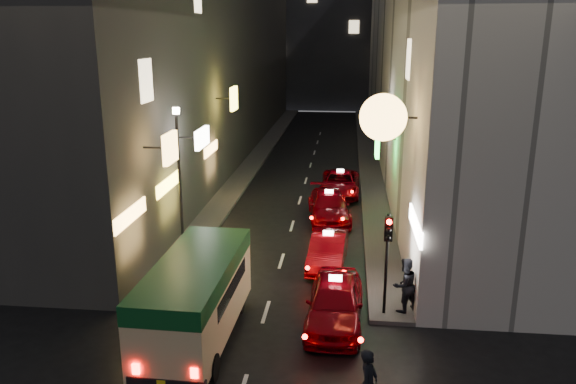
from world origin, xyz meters
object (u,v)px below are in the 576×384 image
(traffic_light, at_px, (388,243))
(lamp_post, at_px, (179,172))
(minibus, at_px, (196,291))
(taxi_near, at_px, (335,299))
(pedestrian_crossing, at_px, (369,379))

(traffic_light, height_order, lamp_post, lamp_post)
(minibus, bearing_deg, taxi_near, 20.20)
(minibus, xyz_separation_m, taxi_near, (4.19, 1.54, -0.79))
(minibus, relative_size, taxi_near, 1.10)
(taxi_near, relative_size, lamp_post, 0.91)
(pedestrian_crossing, xyz_separation_m, lamp_post, (-7.50, 9.56, 2.70))
(minibus, height_order, pedestrian_crossing, minibus)
(minibus, xyz_separation_m, lamp_post, (-2.37, 6.56, 2.04))
(minibus, bearing_deg, pedestrian_crossing, -30.30)
(minibus, bearing_deg, lamp_post, 109.89)
(minibus, relative_size, pedestrian_crossing, 3.05)
(taxi_near, distance_m, lamp_post, 8.73)
(taxi_near, bearing_deg, pedestrian_crossing, -78.30)
(pedestrian_crossing, distance_m, traffic_light, 5.34)
(traffic_light, bearing_deg, lamp_post, 151.09)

